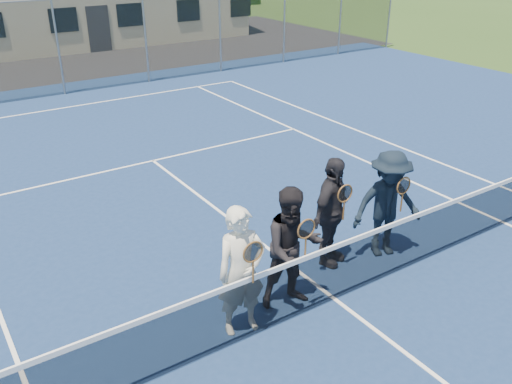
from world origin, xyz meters
TOP-DOWN VIEW (x-y plane):
  - ground at (0.00, 20.00)m, footprint 220.00×220.00m
  - court_surface at (0.00, 0.00)m, footprint 30.00×30.00m
  - court_markings at (0.00, 0.00)m, footprint 11.03×23.83m
  - tennis_net at (0.00, 0.00)m, footprint 11.68×0.08m
  - perimeter_fence at (0.00, 13.50)m, footprint 30.07×0.07m
  - player_a at (-1.45, 0.21)m, footprint 0.72×0.55m
  - player_b at (-0.57, 0.30)m, footprint 1.01×0.87m
  - player_c at (0.58, 0.82)m, footprint 1.14×0.83m
  - player_d at (1.51, 0.54)m, footprint 1.32×1.02m

SIDE VIEW (x-z plane):
  - ground at x=0.00m, z-range 0.00..0.00m
  - court_surface at x=0.00m, z-range 0.00..0.02m
  - court_markings at x=0.00m, z-range 0.02..0.03m
  - tennis_net at x=0.00m, z-range -0.01..1.09m
  - player_d at x=1.51m, z-range 0.02..1.82m
  - player_b at x=-0.57m, z-range 0.02..1.82m
  - player_c at x=0.58m, z-range 0.02..1.82m
  - player_a at x=-1.45m, z-range 0.02..1.82m
  - perimeter_fence at x=0.00m, z-range 0.01..3.03m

